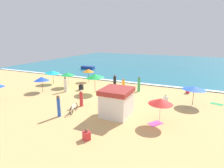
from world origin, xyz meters
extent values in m
plane|color=#E5B26B|center=(0.00, 0.00, 0.00)|extent=(60.00, 60.00, 0.00)
cube|color=teal|center=(0.00, 28.00, 0.05)|extent=(60.00, 44.00, 0.10)
cube|color=white|center=(0.00, 6.30, 0.10)|extent=(57.00, 0.70, 0.01)
cube|color=white|center=(2.67, -5.24, 1.00)|extent=(2.30, 2.52, 2.01)
cube|color=#A5332D|center=(2.67, -5.24, 2.21)|extent=(2.46, 2.70, 0.40)
cylinder|color=#4C3823|center=(-8.57, -2.43, 0.90)|extent=(0.05, 0.05, 1.81)
cone|color=blue|center=(-8.57, -2.43, 1.62)|extent=(2.55, 2.54, 0.58)
cylinder|color=#4C3823|center=(-6.14, 4.52, 0.93)|extent=(0.05, 0.05, 1.87)
cone|color=orange|center=(-6.14, 4.52, 1.69)|extent=(2.20, 2.20, 0.47)
cylinder|color=silver|center=(-7.07, 0.79, 0.95)|extent=(0.05, 0.05, 1.89)
cone|color=green|center=(-7.07, 0.79, 1.75)|extent=(2.22, 2.23, 0.45)
cylinder|color=#4C3823|center=(8.63, 0.23, 0.93)|extent=(0.05, 0.05, 1.86)
cone|color=blue|center=(8.63, 0.23, 1.75)|extent=(3.17, 3.17, 0.38)
cylinder|color=#4C3823|center=(-10.14, 1.29, 0.93)|extent=(0.05, 0.05, 1.85)
cone|color=#19B7C6|center=(-10.14, 1.29, 1.70)|extent=(2.18, 2.15, 0.64)
cylinder|color=#4C3823|center=(-2.36, -0.14, 1.14)|extent=(0.05, 0.05, 2.27)
cone|color=green|center=(-2.36, -0.14, 2.09)|extent=(2.83, 2.81, 0.58)
cylinder|color=silver|center=(6.38, -5.31, 1.02)|extent=(0.05, 0.05, 2.03)
cone|color=red|center=(6.38, -5.31, 1.86)|extent=(2.36, 2.35, 0.47)
torus|color=black|center=(-0.99, -6.76, 0.33)|extent=(0.24, 0.71, 0.72)
torus|color=black|center=(-1.26, -5.69, 0.33)|extent=(0.24, 0.71, 0.72)
cube|color=white|center=(-1.13, -6.22, 0.55)|extent=(0.28, 0.87, 0.36)
cylinder|color=white|center=(-5.91, -1.26, 0.83)|extent=(0.51, 0.51, 1.65)
sphere|color=brown|center=(-5.91, -1.26, 1.76)|extent=(0.24, 0.24, 0.24)
cube|color=white|center=(6.01, 0.04, 0.28)|extent=(0.50, 0.50, 0.57)
sphere|color=beige|center=(6.01, 0.04, 0.67)|extent=(0.22, 0.22, 0.22)
cylinder|color=green|center=(2.34, 2.59, 0.83)|extent=(0.48, 0.48, 1.65)
sphere|color=brown|center=(2.34, 2.59, 1.76)|extent=(0.23, 0.23, 0.23)
cube|color=red|center=(2.42, -9.70, 0.28)|extent=(0.65, 0.65, 0.56)
sphere|color=brown|center=(2.42, -9.70, 0.66)|extent=(0.22, 0.22, 0.22)
cylinder|color=red|center=(-1.36, -4.62, 0.70)|extent=(0.43, 0.43, 1.40)
sphere|color=beige|center=(-1.36, -4.62, 1.52)|extent=(0.26, 0.26, 0.26)
cylinder|color=black|center=(-1.41, 3.66, 0.68)|extent=(0.55, 0.55, 1.36)
sphere|color=brown|center=(-1.41, 3.66, 1.48)|extent=(0.26, 0.26, 0.26)
cube|color=black|center=(-4.59, 0.16, 0.32)|extent=(0.49, 0.49, 0.64)
sphere|color=brown|center=(-4.59, 0.16, 0.75)|extent=(0.24, 0.24, 0.24)
cube|color=red|center=(7.96, 4.37, 0.31)|extent=(0.43, 0.43, 0.62)
sphere|color=brown|center=(7.96, 4.37, 0.72)|extent=(0.20, 0.20, 0.20)
cylinder|color=blue|center=(-1.70, -7.52, 0.81)|extent=(0.32, 0.32, 1.63)
sphere|color=brown|center=(-1.70, -7.52, 1.75)|extent=(0.28, 0.28, 0.28)
cylinder|color=orange|center=(0.78, 1.29, 0.76)|extent=(0.46, 0.46, 1.51)
sphere|color=#9E6B47|center=(0.78, 1.29, 1.63)|extent=(0.27, 0.27, 0.27)
cube|color=green|center=(10.89, 1.52, 0.01)|extent=(1.30, 0.96, 0.01)
cube|color=#D84CA5|center=(6.12, -5.46, 0.01)|extent=(1.23, 1.34, 0.01)
cube|color=orange|center=(-13.84, 2.72, 0.01)|extent=(1.02, 1.88, 0.01)
cube|color=navy|center=(-11.85, 13.51, 0.40)|extent=(2.71, 1.20, 0.59)
camera|label=1|loc=(8.59, -19.13, 6.68)|focal=29.87mm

